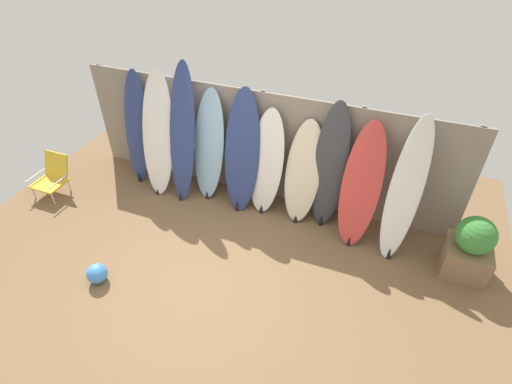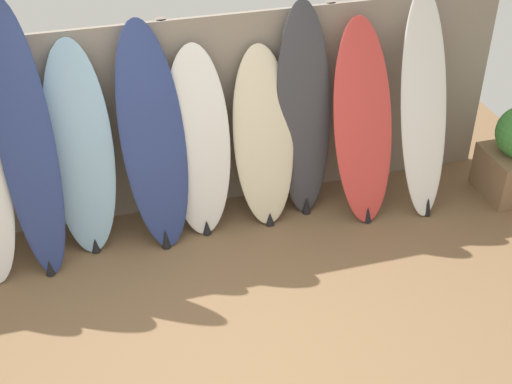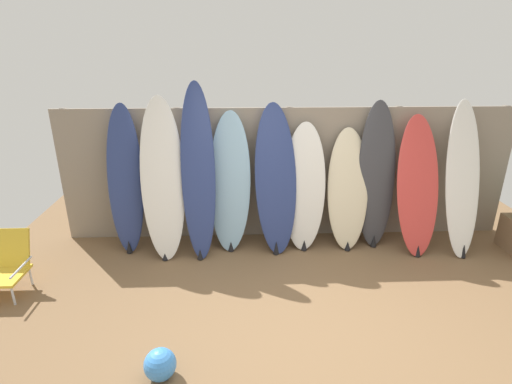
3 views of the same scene
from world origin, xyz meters
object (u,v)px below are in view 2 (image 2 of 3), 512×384
surfboard_navy_2 (27,146)px  surfboard_skyblue_3 (81,153)px  surfboard_white_5 (198,144)px  surfboard_charcoal_7 (304,113)px  surfboard_red_8 (363,124)px  surfboard_white_9 (424,107)px  surfboard_navy_4 (153,140)px  surfboard_cream_6 (264,138)px

surfboard_navy_2 → surfboard_skyblue_3: surfboard_navy_2 is taller
surfboard_navy_2 → surfboard_white_5: bearing=4.2°
surfboard_charcoal_7 → surfboard_red_8: bearing=-20.2°
surfboard_white_9 → surfboard_red_8: bearing=179.6°
surfboard_skyblue_3 → surfboard_red_8: surfboard_skyblue_3 is taller
surfboard_red_8 → surfboard_white_9: 0.57m
surfboard_skyblue_3 → surfboard_navy_4: bearing=-4.7°
surfboard_navy_4 → surfboard_white_9: (2.38, -0.10, 0.01)m
surfboard_navy_4 → surfboard_white_9: 2.38m
surfboard_navy_2 → surfboard_navy_4: size_ratio=1.14×
surfboard_cream_6 → surfboard_white_9: size_ratio=0.81×
surfboard_cream_6 → surfboard_charcoal_7: 0.41m
surfboard_charcoal_7 → surfboard_navy_4: bearing=-176.4°
surfboard_charcoal_7 → surfboard_white_9: bearing=-9.9°
surfboard_white_9 → surfboard_charcoal_7: bearing=170.1°
surfboard_white_5 → surfboard_cream_6: surfboard_white_5 is taller
surfboard_white_5 → surfboard_navy_2: bearing=-175.8°
surfboard_skyblue_3 → surfboard_white_9: surfboard_white_9 is taller
surfboard_navy_2 → surfboard_white_5: size_ratio=1.31×
surfboard_navy_4 → surfboard_red_8: surfboard_navy_4 is taller
surfboard_skyblue_3 → surfboard_red_8: bearing=-3.4°
surfboard_skyblue_3 → surfboard_red_8: 2.40m
surfboard_navy_2 → surfboard_white_9: (3.35, -0.04, -0.13)m
surfboard_charcoal_7 → surfboard_white_9: size_ratio=1.00×
surfboard_navy_4 → surfboard_navy_2: bearing=-176.3°
surfboard_navy_2 → surfboard_navy_4: (0.97, 0.06, -0.14)m
surfboard_red_8 → surfboard_white_9: surfboard_white_9 is taller
surfboard_cream_6 → surfboard_red_8: size_ratio=0.90×
surfboard_cream_6 → surfboard_red_8: surfboard_red_8 is taller
surfboard_skyblue_3 → surfboard_white_5: 0.97m
surfboard_cream_6 → surfboard_charcoal_7: size_ratio=0.82×
surfboard_navy_4 → surfboard_cream_6: surfboard_navy_4 is taller
surfboard_navy_2 → surfboard_red_8: bearing=-0.7°
surfboard_skyblue_3 → surfboard_white_9: 2.97m
surfboard_skyblue_3 → surfboard_navy_2: bearing=-163.9°
surfboard_navy_2 → surfboard_white_9: surfboard_navy_2 is taller
surfboard_skyblue_3 → surfboard_white_5: surfboard_skyblue_3 is taller
surfboard_skyblue_3 → surfboard_charcoal_7: 1.91m
surfboard_navy_4 → surfboard_white_5: size_ratio=1.15×
surfboard_skyblue_3 → surfboard_charcoal_7: surfboard_charcoal_7 is taller
surfboard_navy_2 → surfboard_red_8: (2.78, -0.03, -0.21)m
surfboard_navy_2 → surfboard_skyblue_3: (0.39, 0.11, -0.19)m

